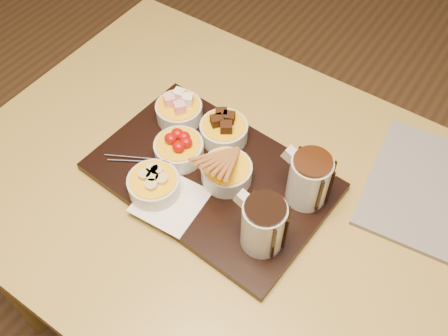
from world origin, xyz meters
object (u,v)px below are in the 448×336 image
Objects in this scene: serving_board at (212,177)px; pitcher_dark_chocolate at (263,225)px; pitcher_milk_chocolate at (309,180)px; dining_table at (249,225)px; bowl_strawberries at (179,150)px.

serving_board is 4.35× the size of pitcher_dark_chocolate.
pitcher_dark_chocolate reaches higher than serving_board.
pitcher_milk_chocolate is at bearing 85.60° from pitcher_dark_chocolate.
dining_table is 0.22m from bowl_strawberries.
dining_table is 2.61× the size of serving_board.
serving_board is 4.60× the size of bowl_strawberries.
dining_table is 12.00× the size of bowl_strawberries.
bowl_strawberries is 0.25m from pitcher_dark_chocolate.
pitcher_milk_chocolate is at bearing 21.80° from serving_board.
bowl_strawberries is 0.27m from pitcher_milk_chocolate.
pitcher_dark_chocolate is at bearing -94.40° from pitcher_milk_chocolate.
serving_board is 0.20m from pitcher_milk_chocolate.
pitcher_milk_chocolate is (0.18, 0.06, 0.06)m from serving_board.
pitcher_dark_chocolate reaches higher than dining_table.
bowl_strawberries is at bearing 167.35° from pitcher_dark_chocolate.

